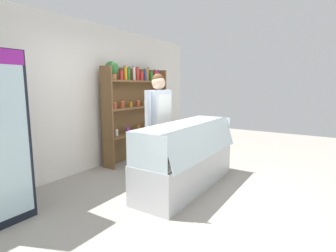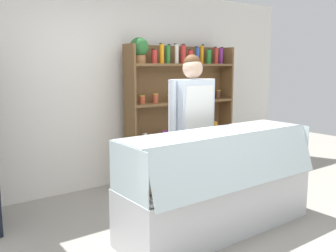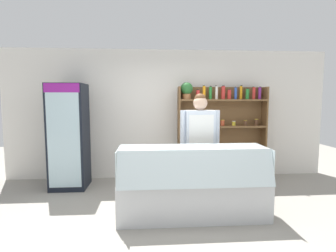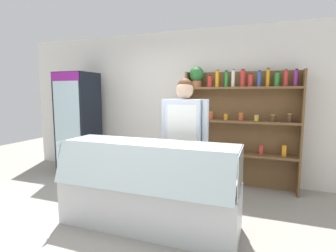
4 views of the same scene
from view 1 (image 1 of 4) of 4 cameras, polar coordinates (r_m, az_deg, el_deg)
name	(u,v)px [view 1 (image 1 of 4)]	position (r m, az deg, el deg)	size (l,w,h in m)	color
ground_plane	(186,192)	(4.04, 3.84, -14.06)	(12.00, 12.00, 0.00)	gray
back_wall	(86,98)	(5.07, -17.41, 5.93)	(6.80, 0.10, 2.70)	white
shelving_unit	(134,106)	(5.61, -7.43, 4.40)	(1.81, 0.29, 2.01)	brown
deli_display_case	(187,167)	(4.13, 4.12, -8.90)	(2.10, 0.72, 1.01)	silver
shop_clerk	(159,115)	(4.52, -2.00, 2.37)	(0.66, 0.25, 1.77)	#383D51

